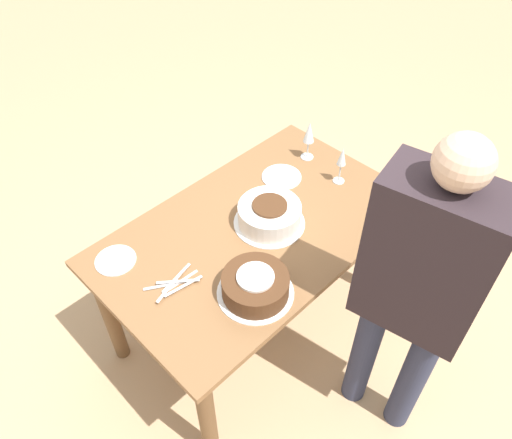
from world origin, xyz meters
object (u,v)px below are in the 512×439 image
(cake_front_chocolate, at_px, (255,285))
(wine_glass_near, at_px, (342,159))
(cake_center_white, at_px, (269,215))
(wine_glass_far, at_px, (309,134))
(person_cutting, at_px, (418,283))

(cake_front_chocolate, distance_m, wine_glass_near, 0.78)
(cake_center_white, bearing_deg, cake_front_chocolate, -144.10)
(cake_front_chocolate, bearing_deg, wine_glass_near, 13.91)
(wine_glass_near, relative_size, wine_glass_far, 0.94)
(cake_center_white, height_order, cake_front_chocolate, cake_center_white)
(wine_glass_near, bearing_deg, cake_center_white, 174.87)
(wine_glass_near, relative_size, person_cutting, 0.13)
(wine_glass_far, bearing_deg, wine_glass_near, -98.46)
(cake_center_white, relative_size, person_cutting, 0.20)
(cake_center_white, distance_m, wine_glass_far, 0.52)
(cake_center_white, distance_m, person_cutting, 0.72)
(cake_front_chocolate, relative_size, person_cutting, 0.20)
(cake_front_chocolate, relative_size, wine_glass_far, 1.42)
(cake_front_chocolate, xyz_separation_m, wine_glass_near, (0.76, 0.19, 0.09))
(wine_glass_near, distance_m, wine_glass_far, 0.23)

